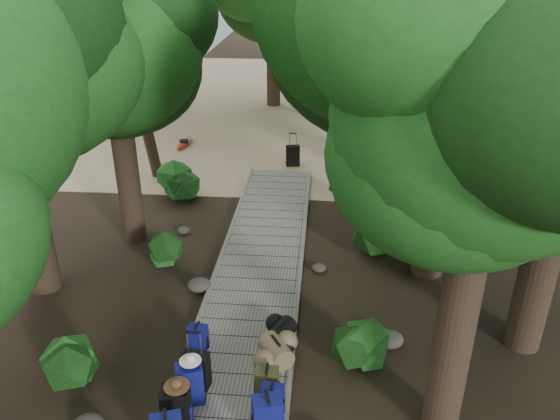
# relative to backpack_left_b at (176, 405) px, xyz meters

# --- Properties ---
(ground) EXTENTS (120.00, 120.00, 0.00)m
(ground) POSITION_rel_backpack_left_b_xyz_m (0.70, 3.66, -0.52)
(ground) COLOR black
(ground) RESTS_ON ground
(sand_beach) EXTENTS (40.00, 22.00, 0.02)m
(sand_beach) POSITION_rel_backpack_left_b_xyz_m (0.70, 19.66, -0.51)
(sand_beach) COLOR tan
(sand_beach) RESTS_ON ground
(boardwalk) EXTENTS (2.00, 12.00, 0.12)m
(boardwalk) POSITION_rel_backpack_left_b_xyz_m (0.70, 4.66, -0.46)
(boardwalk) COLOR gray
(boardwalk) RESTS_ON ground
(backpack_left_b) EXTENTS (0.45, 0.33, 0.79)m
(backpack_left_b) POSITION_rel_backpack_left_b_xyz_m (0.00, 0.00, 0.00)
(backpack_left_b) COLOR black
(backpack_left_b) RESTS_ON boardwalk
(backpack_left_c) EXTENTS (0.50, 0.42, 0.79)m
(backpack_left_c) POSITION_rel_backpack_left_b_xyz_m (0.10, 0.48, 0.00)
(backpack_left_c) COLOR navy
(backpack_left_c) RESTS_ON boardwalk
(backpack_left_d) EXTENTS (0.37, 0.29, 0.52)m
(backpack_left_d) POSITION_rel_backpack_left_b_xyz_m (-0.07, 1.79, -0.14)
(backpack_left_d) COLOR navy
(backpack_left_d) RESTS_ON boardwalk
(backpack_right_b) EXTENTS (0.51, 0.42, 0.79)m
(backpack_right_b) POSITION_rel_backpack_left_b_xyz_m (1.41, -0.09, -0.00)
(backpack_right_b) COLOR navy
(backpack_right_b) RESTS_ON boardwalk
(backpack_right_c) EXTENTS (0.37, 0.28, 0.60)m
(backpack_right_c) POSITION_rel_backpack_left_b_xyz_m (1.43, 0.34, -0.10)
(backpack_right_c) COLOR navy
(backpack_right_c) RESTS_ON boardwalk
(backpack_right_d) EXTENTS (0.37, 0.27, 0.57)m
(backpack_right_d) POSITION_rel_backpack_left_b_xyz_m (1.31, 0.72, -0.11)
(backpack_right_d) COLOR #3B411A
(backpack_right_d) RESTS_ON boardwalk
(duffel_right_khaki) EXTENTS (0.70, 0.78, 0.43)m
(duffel_right_khaki) POSITION_rel_backpack_left_b_xyz_m (1.38, 1.55, -0.18)
(duffel_right_khaki) COLOR olive
(duffel_right_khaki) RESTS_ON boardwalk
(duffel_right_black) EXTENTS (0.61, 0.73, 0.39)m
(duffel_right_black) POSITION_rel_backpack_left_b_xyz_m (1.42, 2.08, -0.20)
(duffel_right_black) COLOR black
(duffel_right_black) RESTS_ON boardwalk
(suitcase_on_boardwalk) EXTENTS (0.47, 0.31, 0.67)m
(suitcase_on_boardwalk) POSITION_rel_backpack_left_b_xyz_m (0.12, 0.84, -0.06)
(suitcase_on_boardwalk) COLOR black
(suitcase_on_boardwalk) RESTS_ON boardwalk
(lone_suitcase_on_sand) EXTENTS (0.49, 0.35, 0.71)m
(lone_suitcase_on_sand) POSITION_rel_backpack_left_b_xyz_m (1.04, 11.42, -0.14)
(lone_suitcase_on_sand) COLOR black
(lone_suitcase_on_sand) RESTS_ON sand_beach
(hat_brown) EXTENTS (0.39, 0.39, 0.12)m
(hat_brown) POSITION_rel_backpack_left_b_xyz_m (0.05, -0.02, 0.45)
(hat_brown) COLOR #51351E
(hat_brown) RESTS_ON backpack_left_b
(hat_white) EXTENTS (0.35, 0.35, 0.12)m
(hat_white) POSITION_rel_backpack_left_b_xyz_m (0.13, 0.53, 0.46)
(hat_white) COLOR silver
(hat_white) RESTS_ON backpack_left_c
(kayak) EXTENTS (1.01, 2.92, 0.29)m
(kayak) POSITION_rel_backpack_left_b_xyz_m (-3.13, 13.08, -0.35)
(kayak) COLOR #A2210D
(kayak) RESTS_ON sand_beach
(sun_lounger) EXTENTS (1.12, 1.73, 0.53)m
(sun_lounger) POSITION_rel_backpack_left_b_xyz_m (4.10, 13.50, -0.23)
(sun_lounger) COLOR silver
(sun_lounger) RESTS_ON sand_beach
(tree_right_a) EXTENTS (4.75, 4.75, 7.91)m
(tree_right_a) POSITION_rel_backpack_left_b_xyz_m (4.05, 0.41, 3.44)
(tree_right_a) COLOR black
(tree_right_a) RESTS_ON ground
(tree_right_c) EXTENTS (5.75, 5.75, 9.95)m
(tree_right_c) POSITION_rel_backpack_left_b_xyz_m (4.54, 4.99, 4.46)
(tree_right_c) COLOR black
(tree_right_c) RESTS_ON ground
(tree_right_e) EXTENTS (5.09, 5.09, 9.15)m
(tree_right_e) POSITION_rel_backpack_left_b_xyz_m (4.64, 10.86, 4.06)
(tree_right_e) COLOR black
(tree_right_e) RESTS_ON ground
(tree_left_c) EXTENTS (4.67, 4.67, 8.12)m
(tree_left_c) POSITION_rel_backpack_left_b_xyz_m (-2.67, 5.99, 3.55)
(tree_left_c) COLOR black
(tree_left_c) RESTS_ON ground
(tree_back_a) EXTENTS (5.19, 5.19, 8.99)m
(tree_back_a) POSITION_rel_backpack_left_b_xyz_m (-0.37, 19.22, 3.98)
(tree_back_a) COLOR black
(tree_back_a) RESTS_ON ground
(tree_back_c) EXTENTS (4.54, 4.54, 8.17)m
(tree_back_c) POSITION_rel_backpack_left_b_xyz_m (5.79, 19.20, 3.57)
(tree_back_c) COLOR black
(tree_back_c) RESTS_ON ground
(tree_back_d) EXTENTS (5.41, 5.41, 9.01)m
(tree_back_d) POSITION_rel_backpack_left_b_xyz_m (-4.91, 18.13, 3.99)
(tree_back_d) COLOR black
(tree_back_d) RESTS_ON ground
(palm_right_a) EXTENTS (4.38, 4.38, 7.47)m
(palm_right_a) POSITION_rel_backpack_left_b_xyz_m (3.98, 10.34, 3.22)
(palm_right_a) COLOR #124214
(palm_right_a) RESTS_ON ground
(palm_right_b) EXTENTS (4.45, 4.45, 8.59)m
(palm_right_b) POSITION_rel_backpack_left_b_xyz_m (6.06, 14.83, 3.78)
(palm_right_b) COLOR #124214
(palm_right_b) RESTS_ON ground
(palm_right_c) EXTENTS (4.70, 4.70, 7.47)m
(palm_right_c) POSITION_rel_backpack_left_b_xyz_m (2.80, 16.00, 3.22)
(palm_right_c) COLOR #124214
(palm_right_c) RESTS_ON ground
(palm_left_a) EXTENTS (4.86, 4.86, 7.73)m
(palm_left_a) POSITION_rel_backpack_left_b_xyz_m (-3.57, 10.07, 3.35)
(palm_left_a) COLOR #124214
(palm_left_a) RESTS_ON ground
(rock_left_b) EXTENTS (0.41, 0.37, 0.23)m
(rock_left_b) POSITION_rel_backpack_left_b_xyz_m (-2.22, 1.23, -0.40)
(rock_left_b) COLOR #4C473F
(rock_left_b) RESTS_ON ground
(rock_left_c) EXTENTS (0.52, 0.47, 0.29)m
(rock_left_c) POSITION_rel_backpack_left_b_xyz_m (-0.50, 3.77, -0.37)
(rock_left_c) COLOR #4C473F
(rock_left_c) RESTS_ON ground
(rock_left_d) EXTENTS (0.33, 0.30, 0.18)m
(rock_left_d) POSITION_rel_backpack_left_b_xyz_m (-1.50, 6.33, -0.42)
(rock_left_d) COLOR #4C473F
(rock_left_d) RESTS_ON ground
(rock_right_b) EXTENTS (0.53, 0.48, 0.29)m
(rock_right_b) POSITION_rel_backpack_left_b_xyz_m (3.45, 2.29, -0.37)
(rock_right_b) COLOR #4C473F
(rock_right_b) RESTS_ON ground
(rock_right_c) EXTENTS (0.34, 0.30, 0.19)m
(rock_right_c) POSITION_rel_backpack_left_b_xyz_m (2.07, 4.78, -0.42)
(rock_right_c) COLOR #4C473F
(rock_right_c) RESTS_ON ground
(rock_right_d) EXTENTS (0.49, 0.44, 0.27)m
(rock_right_d) POSITION_rel_backpack_left_b_xyz_m (3.54, 7.99, -0.38)
(rock_right_d) COLOR #4C473F
(rock_right_d) RESTS_ON ground
(shrub_left_a) EXTENTS (1.06, 1.06, 0.95)m
(shrub_left_a) POSITION_rel_backpack_left_b_xyz_m (-1.86, 0.74, -0.04)
(shrub_left_a) COLOR #194E17
(shrub_left_a) RESTS_ON ground
(shrub_left_b) EXTENTS (0.94, 0.94, 0.84)m
(shrub_left_b) POSITION_rel_backpack_left_b_xyz_m (-1.51, 4.63, -0.09)
(shrub_left_b) COLOR #194E17
(shrub_left_b) RESTS_ON ground
(shrub_left_c) EXTENTS (1.26, 1.26, 1.13)m
(shrub_left_c) POSITION_rel_backpack_left_b_xyz_m (-2.08, 8.39, 0.05)
(shrub_left_c) COLOR #194E17
(shrub_left_c) RESTS_ON ground
(shrub_right_a) EXTENTS (0.94, 0.94, 0.85)m
(shrub_right_a) POSITION_rel_backpack_left_b_xyz_m (2.91, 1.66, -0.09)
(shrub_right_a) COLOR #194E17
(shrub_right_a) RESTS_ON ground
(shrub_right_b) EXTENTS (1.38, 1.38, 1.24)m
(shrub_right_b) POSITION_rel_backpack_left_b_xyz_m (3.45, 5.83, 0.10)
(shrub_right_b) COLOR #194E17
(shrub_right_b) RESTS_ON ground
(shrub_right_c) EXTENTS (0.86, 0.86, 0.78)m
(shrub_right_c) POSITION_rel_backpack_left_b_xyz_m (2.75, 8.77, -0.13)
(shrub_right_c) COLOR #194E17
(shrub_right_c) RESTS_ON ground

